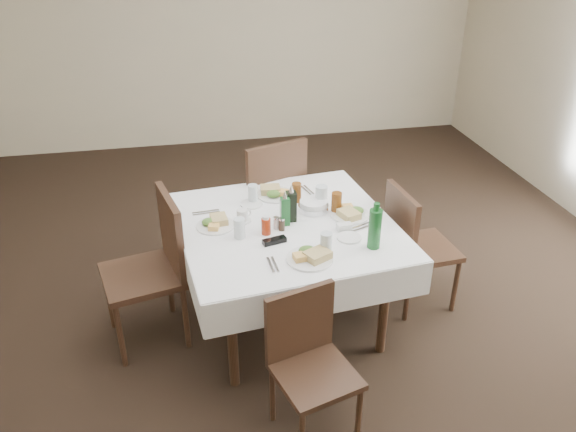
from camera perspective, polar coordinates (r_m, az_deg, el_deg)
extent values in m
plane|color=black|center=(3.96, -1.38, -10.46)|extent=(7.00, 7.00, 0.00)
cube|color=#C1B496|center=(6.64, -7.17, 18.95)|extent=(6.00, 0.04, 2.80)
cylinder|color=#302114|center=(3.28, -5.69, -12.09)|extent=(0.06, 0.06, 0.72)
cylinder|color=#302114|center=(4.05, -8.64, -3.55)|extent=(0.06, 0.06, 0.72)
cylinder|color=#302114|center=(3.54, 9.75, -8.92)|extent=(0.06, 0.06, 0.72)
cylinder|color=#302114|center=(4.26, 4.09, -1.51)|extent=(0.06, 0.06, 0.72)
cube|color=#302114|center=(3.54, -0.12, -1.15)|extent=(1.32, 1.32, 0.03)
cube|color=white|center=(3.53, -0.12, -0.85)|extent=(1.45, 1.45, 0.01)
cube|color=white|center=(4.14, -2.85, 2.09)|extent=(1.31, 0.15, 0.22)
cube|color=white|center=(3.07, 3.61, -8.40)|extent=(1.31, 0.15, 0.22)
cube|color=white|center=(3.81, 9.35, -0.81)|extent=(0.15, 1.31, 0.22)
cube|color=white|center=(3.48, -10.52, -4.03)|extent=(0.15, 1.31, 0.22)
cube|color=#302114|center=(4.42, -2.51, 1.75)|extent=(0.62, 0.62, 0.04)
cube|color=#302114|center=(4.12, -1.10, 3.86)|extent=(0.48, 0.21, 0.53)
cylinder|color=#302114|center=(4.79, -1.45, 0.65)|extent=(0.04, 0.04, 0.50)
cylinder|color=#302114|center=(4.47, 1.24, -1.52)|extent=(0.04, 0.04, 0.50)
cylinder|color=#302114|center=(4.62, -6.00, -0.62)|extent=(0.04, 0.04, 0.50)
cylinder|color=#302114|center=(4.29, -3.55, -2.98)|extent=(0.04, 0.04, 0.50)
cube|color=#302114|center=(2.99, 2.82, -15.88)|extent=(0.48, 0.48, 0.04)
cube|color=#302114|center=(2.97, 1.19, -10.84)|extent=(0.38, 0.14, 0.42)
cylinder|color=#302114|center=(3.18, -1.60, -17.53)|extent=(0.03, 0.03, 0.40)
cylinder|color=#302114|center=(3.11, 7.20, -19.33)|extent=(0.03, 0.03, 0.40)
cylinder|color=#302114|center=(3.30, 3.86, -15.57)|extent=(0.03, 0.03, 0.40)
cube|color=#302114|center=(4.00, 13.51, -3.25)|extent=(0.46, 0.46, 0.04)
cube|color=#302114|center=(3.80, 11.35, -0.75)|extent=(0.08, 0.43, 0.46)
cylinder|color=#302114|center=(4.08, 16.66, -6.72)|extent=(0.03, 0.03, 0.43)
cylinder|color=#302114|center=(3.91, 12.05, -7.74)|extent=(0.03, 0.03, 0.43)
cylinder|color=#302114|center=(4.33, 14.17, -4.08)|extent=(0.03, 0.03, 0.43)
cylinder|color=#302114|center=(4.17, 9.77, -4.92)|extent=(0.03, 0.03, 0.43)
cube|color=#302114|center=(3.65, -14.62, -5.93)|extent=(0.57, 0.57, 0.04)
cube|color=#302114|center=(3.54, -11.76, -1.76)|extent=(0.15, 0.47, 0.51)
cylinder|color=#302114|center=(3.94, -17.71, -7.89)|extent=(0.04, 0.04, 0.48)
cylinder|color=#302114|center=(3.97, -11.93, -6.63)|extent=(0.04, 0.04, 0.48)
cylinder|color=#302114|center=(3.61, -16.68, -11.46)|extent=(0.04, 0.04, 0.48)
cylinder|color=#302114|center=(3.65, -10.35, -10.03)|extent=(0.04, 0.04, 0.48)
cylinder|color=white|center=(3.87, -1.32, 2.17)|extent=(0.26, 0.26, 0.01)
cube|color=tan|center=(3.89, -1.80, 2.72)|extent=(0.14, 0.12, 0.04)
cube|color=#E2B94D|center=(3.85, -0.64, 2.41)|extent=(0.11, 0.10, 0.03)
ellipsoid|color=#26631C|center=(3.82, -1.49, 2.27)|extent=(0.10, 0.09, 0.04)
cylinder|color=white|center=(3.17, 2.21, -4.36)|extent=(0.26, 0.26, 0.01)
cube|color=tan|center=(3.15, 3.01, -3.98)|extent=(0.17, 0.16, 0.04)
cube|color=#E2B94D|center=(3.14, 1.38, -4.15)|extent=(0.10, 0.08, 0.03)
ellipsoid|color=#26631C|center=(3.19, 1.94, -3.52)|extent=(0.10, 0.09, 0.04)
cylinder|color=white|center=(3.64, 6.30, 0.12)|extent=(0.26, 0.26, 0.01)
cube|color=tan|center=(3.59, 6.20, 0.20)|extent=(0.14, 0.16, 0.04)
cube|color=#E2B94D|center=(3.67, 6.12, 0.78)|extent=(0.07, 0.09, 0.03)
ellipsoid|color=#26631C|center=(3.64, 6.97, 0.56)|extent=(0.10, 0.09, 0.04)
cylinder|color=white|center=(3.52, -7.39, -0.98)|extent=(0.24, 0.24, 0.01)
cube|color=tan|center=(3.54, -7.03, -0.34)|extent=(0.11, 0.13, 0.04)
cube|color=#E2B94D|center=(3.47, -7.53, -1.03)|extent=(0.08, 0.09, 0.03)
ellipsoid|color=#26631C|center=(3.52, -8.05, -0.59)|extent=(0.09, 0.08, 0.04)
cylinder|color=white|center=(3.76, -3.74, 1.23)|extent=(0.15, 0.15, 0.01)
cylinder|color=white|center=(3.39, 6.23, -2.20)|extent=(0.15, 0.15, 0.01)
cylinder|color=silver|center=(3.78, -3.59, 2.30)|extent=(0.07, 0.07, 0.12)
cylinder|color=silver|center=(3.21, 3.89, -2.75)|extent=(0.07, 0.07, 0.13)
cylinder|color=silver|center=(3.71, 3.40, 2.01)|extent=(0.08, 0.08, 0.15)
cylinder|color=silver|center=(3.36, -4.95, -1.24)|extent=(0.07, 0.07, 0.13)
cylinder|color=#65340F|center=(3.77, 0.87, 2.41)|extent=(0.06, 0.06, 0.13)
cylinder|color=#65340F|center=(3.64, 4.95, 1.35)|extent=(0.07, 0.07, 0.14)
cylinder|color=silver|center=(3.68, 2.60, 0.87)|extent=(0.20, 0.20, 0.04)
cylinder|color=white|center=(3.67, 2.61, 1.26)|extent=(0.18, 0.18, 0.04)
cube|color=black|center=(3.52, 0.33, 0.98)|extent=(0.06, 0.06, 0.20)
cone|color=silver|center=(3.46, 0.34, 2.85)|extent=(0.03, 0.03, 0.06)
cube|color=#195A25|center=(3.48, -0.32, 0.48)|extent=(0.06, 0.06, 0.18)
cone|color=silver|center=(3.42, -0.32, 2.20)|extent=(0.03, 0.03, 0.05)
cylinder|color=#A5290D|center=(3.40, -2.25, -1.06)|extent=(0.06, 0.06, 0.10)
cylinder|color=white|center=(3.37, -2.27, -0.15)|extent=(0.04, 0.04, 0.02)
cylinder|color=white|center=(3.46, -1.20, -0.80)|extent=(0.04, 0.04, 0.07)
cylinder|color=silver|center=(3.44, -1.20, -0.21)|extent=(0.04, 0.04, 0.01)
cylinder|color=#3C2E21|center=(3.44, -0.64, -0.92)|extent=(0.04, 0.04, 0.07)
cylinder|color=silver|center=(3.42, -0.65, -0.31)|extent=(0.04, 0.04, 0.01)
cylinder|color=white|center=(3.57, -4.65, -0.46)|extent=(0.11, 0.11, 0.01)
cylinder|color=white|center=(3.55, -4.67, 0.11)|extent=(0.07, 0.07, 0.07)
cylinder|color=black|center=(3.53, -4.69, 0.47)|extent=(0.06, 0.06, 0.01)
torus|color=white|center=(3.57, -4.08, 0.30)|extent=(0.05, 0.03, 0.05)
cube|color=black|center=(3.32, -1.39, -2.53)|extent=(0.15, 0.08, 0.03)
cylinder|color=#195A25|center=(3.26, 8.80, -1.31)|extent=(0.08, 0.08, 0.24)
cylinder|color=#195A25|center=(3.20, 8.99, 0.93)|extent=(0.04, 0.04, 0.04)
cube|color=white|center=(3.46, 5.73, -1.11)|extent=(0.09, 0.06, 0.05)
cube|color=pink|center=(3.46, 5.74, -1.00)|extent=(0.07, 0.04, 0.02)
cube|color=silver|center=(3.94, 1.82, 2.61)|extent=(0.05, 0.15, 0.01)
cube|color=silver|center=(3.95, 2.13, 2.67)|extent=(0.05, 0.15, 0.01)
cube|color=silver|center=(3.13, -1.33, -4.94)|extent=(0.02, 0.16, 0.01)
cube|color=silver|center=(3.12, -1.77, -5.00)|extent=(0.02, 0.16, 0.01)
cube|color=silver|center=(3.50, 7.67, -1.23)|extent=(0.19, 0.09, 0.01)
cube|color=silver|center=(3.52, 7.36, -1.03)|extent=(0.19, 0.09, 0.01)
cube|color=silver|center=(3.70, -8.37, 0.44)|extent=(0.18, 0.03, 0.01)
cube|color=silver|center=(3.67, -8.30, 0.24)|extent=(0.18, 0.03, 0.01)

